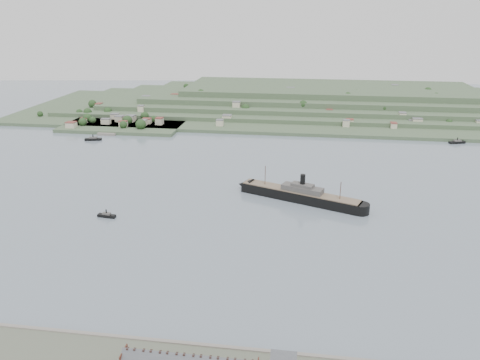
# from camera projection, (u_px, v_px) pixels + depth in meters

# --- Properties ---
(ground) EXTENTS (1400.00, 1400.00, 0.00)m
(ground) POSITION_uv_depth(u_px,v_px,m) (258.00, 214.00, 345.35)
(ground) COLOR slate
(ground) RESTS_ON ground
(far_peninsula) EXTENTS (760.00, 309.00, 30.00)m
(far_peninsula) POSITION_uv_depth(u_px,v_px,m) (304.00, 102.00, 703.08)
(far_peninsula) COLOR #3B5538
(far_peninsula) RESTS_ON ground
(steamship) EXTENTS (106.00, 51.21, 26.66)m
(steamship) POSITION_uv_depth(u_px,v_px,m) (296.00, 194.00, 369.01)
(steamship) COLOR black
(steamship) RESTS_ON ground
(tugboat) EXTENTS (13.86, 5.04, 6.10)m
(tugboat) POSITION_uv_depth(u_px,v_px,m) (107.00, 215.00, 339.43)
(tugboat) COLOR black
(tugboat) RESTS_ON ground
(ferry_west) EXTENTS (19.56, 9.16, 7.08)m
(ferry_west) POSITION_uv_depth(u_px,v_px,m) (93.00, 139.00, 539.26)
(ferry_west) COLOR black
(ferry_west) RESTS_ON ground
(ferry_east) EXTENTS (18.97, 10.38, 6.86)m
(ferry_east) POSITION_uv_depth(u_px,v_px,m) (457.00, 142.00, 527.04)
(ferry_east) COLOR black
(ferry_east) RESTS_ON ground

